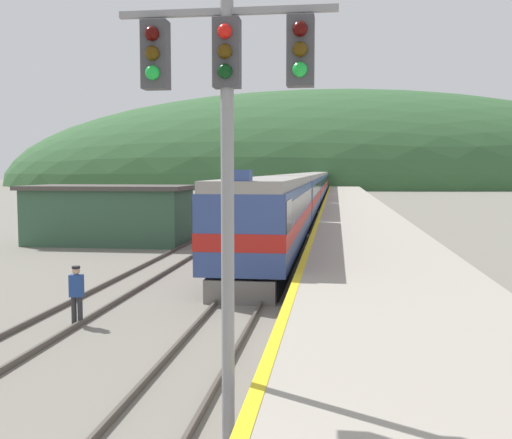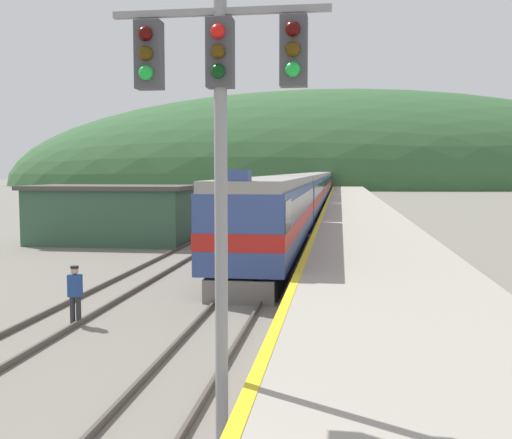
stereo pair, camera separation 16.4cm
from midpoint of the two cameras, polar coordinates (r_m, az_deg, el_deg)
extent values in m
cube|color=#4C443D|center=(74.87, 5.09, 1.52)|extent=(0.08, 180.00, 0.16)
cube|color=#4C443D|center=(74.81, 6.18, 1.51)|extent=(0.08, 180.00, 0.16)
cube|color=#4C443D|center=(75.24, 1.58, 1.55)|extent=(0.08, 180.00, 0.16)
cube|color=#4C443D|center=(75.09, 2.67, 1.54)|extent=(0.08, 180.00, 0.16)
cube|color=#9E9689|center=(54.81, 9.67, 0.74)|extent=(5.90, 140.00, 0.99)
cube|color=yellow|center=(54.76, 6.72, 1.29)|extent=(0.24, 140.00, 0.01)
ellipsoid|color=#335B33|center=(161.50, 6.91, 3.18)|extent=(178.80, 80.46, 50.32)
cube|color=#385B42|center=(35.51, -13.54, 0.27)|extent=(8.89, 4.21, 3.13)
cube|color=#47423D|center=(35.43, -13.59, 2.99)|extent=(9.39, 4.71, 0.24)
cube|color=black|center=(28.57, 1.77, -2.95)|extent=(2.41, 18.60, 0.85)
cube|color=#334784|center=(28.39, 1.78, 0.55)|extent=(2.94, 19.79, 2.64)
cube|color=red|center=(28.41, 1.78, 0.12)|extent=(2.97, 19.81, 0.58)
cube|color=black|center=(28.36, 1.78, 1.72)|extent=(2.97, 18.60, 0.79)
cube|color=gray|center=(28.32, 1.79, 3.62)|extent=(2.77, 19.79, 0.40)
cube|color=black|center=(19.68, -0.98, 0.39)|extent=(2.98, 2.20, 1.06)
cube|color=#334784|center=(18.96, -1.30, 4.22)|extent=(0.64, 0.80, 0.36)
cube|color=slate|center=(19.10, -1.41, -6.93)|extent=(2.30, 0.40, 0.77)
cube|color=black|center=(49.77, 4.44, 0.31)|extent=(2.41, 19.89, 0.85)
cube|color=#334784|center=(49.66, 4.45, 2.32)|extent=(2.94, 21.16, 2.64)
cube|color=red|center=(49.67, 4.45, 2.08)|extent=(2.97, 21.18, 0.58)
cube|color=black|center=(49.64, 4.46, 2.99)|extent=(2.97, 19.89, 0.79)
cube|color=gray|center=(49.62, 4.46, 4.08)|extent=(2.77, 21.16, 0.40)
cube|color=black|center=(71.75, 5.54, 1.65)|extent=(2.41, 19.89, 0.85)
cube|color=#334784|center=(71.68, 5.55, 3.05)|extent=(2.94, 21.16, 2.64)
cube|color=red|center=(71.69, 5.55, 2.88)|extent=(2.97, 21.18, 0.58)
cube|color=black|center=(71.67, 5.55, 3.51)|extent=(2.97, 19.89, 0.79)
cube|color=gray|center=(71.65, 5.56, 4.26)|extent=(2.77, 21.16, 0.40)
cube|color=black|center=(93.77, 6.12, 2.36)|extent=(2.41, 19.89, 0.85)
cube|color=#334784|center=(93.72, 6.13, 3.43)|extent=(2.94, 21.16, 2.64)
cube|color=red|center=(93.72, 6.13, 3.30)|extent=(2.97, 21.18, 0.58)
cube|color=black|center=(93.70, 6.13, 3.79)|extent=(2.97, 19.89, 0.79)
cube|color=gray|center=(93.69, 6.14, 4.36)|extent=(2.77, 21.16, 0.40)
cube|color=black|center=(115.80, 6.48, 2.80)|extent=(2.41, 19.89, 0.85)
cube|color=#334784|center=(115.76, 6.49, 3.67)|extent=(2.94, 21.16, 2.64)
cube|color=red|center=(115.76, 6.49, 3.56)|extent=(2.97, 21.18, 0.58)
cube|color=black|center=(115.75, 6.49, 3.96)|extent=(2.97, 19.89, 0.79)
cube|color=gray|center=(115.74, 6.49, 4.42)|extent=(2.77, 21.16, 0.40)
cube|color=black|center=(65.53, 1.26, 1.36)|extent=(2.46, 34.46, 0.80)
cube|color=#BCBCC1|center=(65.45, 1.26, 2.87)|extent=(2.90, 35.89, 2.64)
cylinder|color=gray|center=(9.13, -2.84, 1.60)|extent=(0.20, 0.20, 7.48)
cube|color=gray|center=(9.41, -2.92, 19.15)|extent=(3.30, 0.10, 0.10)
cube|color=#424247|center=(9.54, -9.63, 15.15)|extent=(0.40, 0.28, 1.02)
sphere|color=#3C0504|center=(9.44, -9.99, 17.03)|extent=(0.22, 0.22, 0.22)
sphere|color=#412C05|center=(9.38, -9.97, 15.32)|extent=(0.22, 0.22, 0.22)
sphere|color=green|center=(9.33, -9.94, 13.60)|extent=(0.22, 0.22, 0.22)
cube|color=#424247|center=(9.28, -2.90, 15.51)|extent=(0.40, 0.28, 1.02)
sphere|color=red|center=(9.17, -3.12, 17.46)|extent=(0.22, 0.22, 0.22)
sphere|color=#412C05|center=(9.11, -3.11, 15.71)|extent=(0.22, 0.22, 0.22)
sphere|color=black|center=(9.06, -3.11, 13.93)|extent=(0.22, 0.22, 0.22)
cube|color=#424247|center=(9.14, 4.15, 15.67)|extent=(0.40, 0.28, 1.02)
sphere|color=#3C0504|center=(9.03, 4.08, 17.66)|extent=(0.22, 0.22, 0.22)
sphere|color=#412C05|center=(8.97, 4.07, 15.88)|extent=(0.22, 0.22, 0.22)
sphere|color=green|center=(8.92, 4.06, 14.07)|extent=(0.22, 0.22, 0.22)
cylinder|color=#2D2D33|center=(17.32, -16.81, -8.30)|extent=(0.14, 0.14, 0.79)
cylinder|color=#2D2D33|center=(17.26, -16.28, -8.33)|extent=(0.14, 0.14, 0.79)
cube|color=navy|center=(17.15, -16.60, -6.04)|extent=(0.38, 0.25, 0.61)
sphere|color=tan|center=(17.08, -16.63, -4.68)|extent=(0.21, 0.21, 0.21)
cylinder|color=black|center=(17.06, -16.64, -4.36)|extent=(0.22, 0.22, 0.06)
camera|label=1|loc=(0.08, -89.80, 0.02)|focal=42.00mm
camera|label=2|loc=(0.08, 90.20, -0.02)|focal=42.00mm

